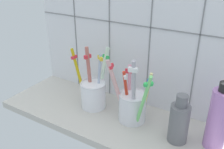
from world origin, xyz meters
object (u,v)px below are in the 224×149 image
object	(u,v)px
toothbrush_cup_left	(93,92)
ceramic_vase	(179,121)
toothbrush_cup_right	(132,104)
soap_bottle	(218,119)

from	to	relation	value
toothbrush_cup_left	ceramic_vase	world-z (taller)	toothbrush_cup_left
toothbrush_cup_left	toothbrush_cup_right	distance (cm)	12.98
toothbrush_cup_left	toothbrush_cup_right	bearing A→B (deg)	-1.88
ceramic_vase	soap_bottle	bearing A→B (deg)	16.40
toothbrush_cup_right	soap_bottle	size ratio (longest dim) A/B	1.12
toothbrush_cup_left	toothbrush_cup_right	size ratio (longest dim) A/B	0.96
ceramic_vase	toothbrush_cup_right	bearing A→B (deg)	173.39
ceramic_vase	soap_bottle	xyz separation A→B (cm)	(7.95, 2.34, 2.31)
toothbrush_cup_right	soap_bottle	distance (cm)	21.43
soap_bottle	ceramic_vase	bearing A→B (deg)	-163.60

